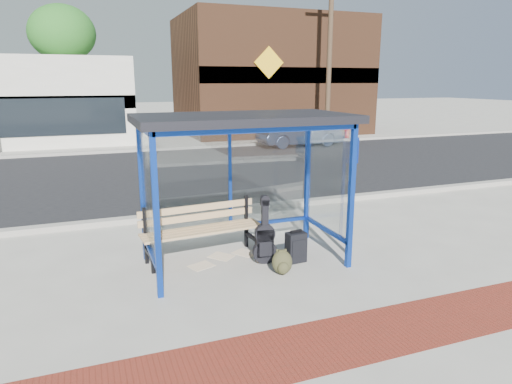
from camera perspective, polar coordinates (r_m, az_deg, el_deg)
name	(u,v)px	position (r m, az deg, el deg)	size (l,w,h in m)	color
ground	(245,262)	(7.62, -1.42, -8.80)	(120.00, 120.00, 0.00)	#B2ADA0
brick_paver_strip	(320,345)	(5.49, 8.04, -18.43)	(60.00, 1.00, 0.01)	maroon
curb_near	(202,213)	(10.23, -6.79, -2.60)	(60.00, 0.25, 0.12)	gray
street_asphalt	(164,173)	(15.11, -11.47, 2.32)	(60.00, 10.00, 0.00)	black
curb_far	(144,150)	(20.09, -13.88, 5.14)	(60.00, 0.25, 0.12)	gray
far_sidewalk	(138,145)	(21.97, -14.49, 5.66)	(60.00, 4.00, 0.01)	#B2ADA0
bus_shelter	(242,137)	(7.15, -1.71, 6.92)	(3.30, 1.80, 2.42)	#0E329A
storefront_brown	(270,76)	(27.17, 1.72, 14.30)	(10.00, 7.08, 6.40)	#59331E
tree_mid	(62,34)	(28.77, -23.08, 17.73)	(3.60, 3.60, 7.03)	#4C3826
tree_right	(312,42)	(32.35, 7.04, 18.11)	(3.60, 3.60, 7.03)	#4C3826
utility_pole_east	(329,55)	(23.05, 9.16, 16.50)	(1.60, 0.24, 8.00)	#4C3826
bench	(201,227)	(7.69, -6.89, -4.37)	(2.06, 0.67, 0.96)	black
guitar_bag	(265,240)	(7.46, 1.11, -6.04)	(0.41, 0.17, 1.08)	black
suitcase	(296,247)	(7.57, 5.02, -6.90)	(0.33, 0.24, 0.55)	black
backpack	(282,263)	(7.14, 3.31, -8.84)	(0.36, 0.34, 0.38)	#32311B
sign_post	(352,185)	(7.76, 11.96, 0.89)	(0.14, 0.26, 2.20)	navy
newspaper_a	(221,256)	(7.88, -4.36, -8.03)	(0.39, 0.31, 0.01)	white
newspaper_b	(201,266)	(7.53, -6.85, -9.16)	(0.38, 0.30, 0.01)	white
newspaper_c	(245,253)	(8.01, -1.36, -7.61)	(0.39, 0.31, 0.01)	white
parked_car	(300,132)	(21.10, 5.53, 7.45)	(1.35, 3.88, 1.28)	#182643
fire_hydrant	(347,130)	(24.22, 11.35, 7.60)	(0.38, 0.25, 0.83)	#B6190D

